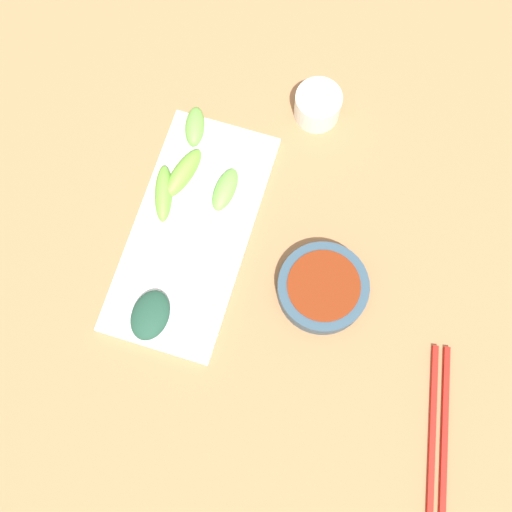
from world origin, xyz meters
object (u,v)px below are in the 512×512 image
Objects in this scene: tea_cup at (318,105)px; serving_plate at (192,232)px; chopsticks at (438,430)px; sauce_bowl at (323,288)px.

serving_plate is at bearing 63.18° from tea_cup.
tea_cup is (0.29, -0.41, 0.02)m from chopsticks.
sauce_bowl is 0.21m from serving_plate.
tea_cup is (-0.12, -0.24, 0.02)m from serving_plate.
sauce_bowl is 0.57× the size of chopsticks.
chopsticks is 0.51m from tea_cup.
serving_plate is at bearing -33.33° from chopsticks.
serving_plate is at bearing -7.61° from sauce_bowl.
serving_plate is 1.56× the size of chopsticks.
serving_plate is 5.07× the size of tea_cup.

